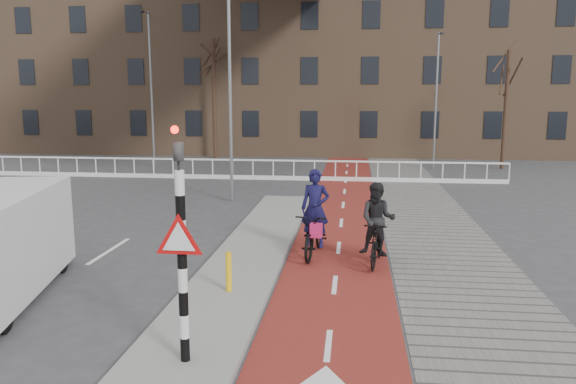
# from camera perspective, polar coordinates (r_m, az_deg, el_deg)

# --- Properties ---
(ground) EXTENTS (120.00, 120.00, 0.00)m
(ground) POSITION_cam_1_polar(r_m,az_deg,el_deg) (10.61, -3.95, -12.63)
(ground) COLOR #38383A
(ground) RESTS_ON ground
(bike_lane) EXTENTS (2.50, 60.00, 0.01)m
(bike_lane) POSITION_cam_1_polar(r_m,az_deg,el_deg) (20.05, 5.57, -1.87)
(bike_lane) COLOR maroon
(bike_lane) RESTS_ON ground
(sidewalk) EXTENTS (3.00, 60.00, 0.01)m
(sidewalk) POSITION_cam_1_polar(r_m,az_deg,el_deg) (20.20, 13.54, -2.02)
(sidewalk) COLOR slate
(sidewalk) RESTS_ON ground
(curb_island) EXTENTS (1.80, 16.00, 0.12)m
(curb_island) POSITION_cam_1_polar(r_m,az_deg,el_deg) (14.43, -3.76, -6.25)
(curb_island) COLOR gray
(curb_island) RESTS_ON ground
(traffic_signal) EXTENTS (0.80, 0.80, 3.68)m
(traffic_signal) POSITION_cam_1_polar(r_m,az_deg,el_deg) (8.26, -10.82, -4.79)
(traffic_signal) COLOR black
(traffic_signal) RESTS_ON curb_island
(bollard) EXTENTS (0.12, 0.12, 0.81)m
(bollard) POSITION_cam_1_polar(r_m,az_deg,el_deg) (11.51, -6.04, -8.06)
(bollard) COLOR yellow
(bollard) RESTS_ON curb_island
(cyclist_near) EXTENTS (1.00, 2.23, 2.21)m
(cyclist_near) POSITION_cam_1_polar(r_m,az_deg,el_deg) (14.24, 2.76, -3.58)
(cyclist_near) COLOR black
(cyclist_near) RESTS_ON bike_lane
(cyclist_far) EXTENTS (0.96, 1.93, 2.00)m
(cyclist_far) POSITION_cam_1_polar(r_m,az_deg,el_deg) (13.62, 9.06, -3.95)
(cyclist_far) COLOR black
(cyclist_far) RESTS_ON bike_lane
(railing) EXTENTS (28.00, 0.10, 0.99)m
(railing) POSITION_cam_1_polar(r_m,az_deg,el_deg) (27.75, -7.66, 1.97)
(railing) COLOR silver
(railing) RESTS_ON ground
(townhouse_row) EXTENTS (46.00, 10.00, 15.90)m
(townhouse_row) POSITION_cam_1_polar(r_m,az_deg,el_deg) (42.09, 0.06, 14.94)
(townhouse_row) COLOR #7F6047
(townhouse_row) RESTS_ON ground
(tree_mid) EXTENTS (0.27, 0.27, 7.58)m
(tree_mid) POSITION_cam_1_polar(r_m,az_deg,el_deg) (36.63, -7.50, 9.32)
(tree_mid) COLOR black
(tree_mid) RESTS_ON ground
(tree_right) EXTENTS (0.22, 0.22, 6.45)m
(tree_right) POSITION_cam_1_polar(r_m,az_deg,el_deg) (33.31, 21.22, 7.73)
(tree_right) COLOR black
(tree_right) RESTS_ON ground
(streetlight_near) EXTENTS (0.12, 0.12, 8.06)m
(streetlight_near) POSITION_cam_1_polar(r_m,az_deg,el_deg) (21.39, -5.89, 9.71)
(streetlight_near) COLOR slate
(streetlight_near) RESTS_ON ground
(streetlight_left) EXTENTS (0.12, 0.12, 8.54)m
(streetlight_left) POSITION_cam_1_polar(r_m,az_deg,el_deg) (32.61, -13.70, 9.92)
(streetlight_left) COLOR slate
(streetlight_left) RESTS_ON ground
(streetlight_right) EXTENTS (0.12, 0.12, 7.39)m
(streetlight_right) POSITION_cam_1_polar(r_m,az_deg,el_deg) (32.26, 14.80, 8.86)
(streetlight_right) COLOR slate
(streetlight_right) RESTS_ON ground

